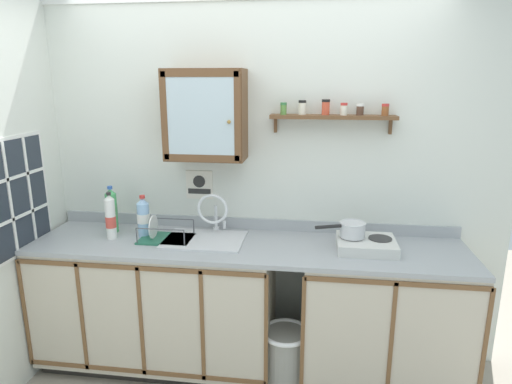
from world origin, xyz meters
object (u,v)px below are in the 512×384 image
bottle_water_blue_0 (143,217)px  trash_bin (285,358)px  sink (206,240)px  saucepan (352,229)px  bottle_opaque_white_1 (111,218)px  wall_cabinet (205,115)px  dish_rack (164,236)px  warning_sign (199,185)px  bottle_soda_green_2 (112,210)px  hot_plate_stove (366,244)px

bottle_water_blue_0 → trash_bin: bottle_water_blue_0 is taller
sink → saucepan: size_ratio=1.64×
saucepan → bottle_opaque_white_1: bottle_opaque_white_1 is taller
sink → wall_cabinet: bearing=96.4°
dish_rack → trash_bin: 1.13m
dish_rack → saucepan: bearing=1.3°
dish_rack → warning_sign: (0.17, 0.30, 0.29)m
wall_cabinet → trash_bin: bearing=-31.2°
bottle_soda_green_2 → wall_cabinet: 0.95m
hot_plate_stove → warning_sign: warning_sign is taller
bottle_water_blue_0 → wall_cabinet: wall_cabinet is taller
hot_plate_stove → warning_sign: size_ratio=1.77×
warning_sign → hot_plate_stove: bearing=-14.4°
dish_rack → wall_cabinet: (0.26, 0.18, 0.79)m
saucepan → dish_rack: 1.24m
sink → bottle_opaque_white_1: size_ratio=1.63×
saucepan → wall_cabinet: (-0.97, 0.15, 0.69)m
sink → bottle_water_blue_0: size_ratio=1.81×
bottle_opaque_white_1 → bottle_soda_green_2: size_ratio=0.98×
hot_plate_stove → wall_cabinet: size_ratio=0.62×
dish_rack → trash_bin: size_ratio=0.82×
saucepan → bottle_water_blue_0: size_ratio=1.11×
hot_plate_stove → sink: bearing=178.2°
sink → bottle_opaque_white_1: bearing=-174.4°
bottle_water_blue_0 → bottle_opaque_white_1: bottle_opaque_white_1 is taller
bottle_water_blue_0 → warning_sign: warning_sign is taller
hot_plate_stove → warning_sign: (-1.15, 0.30, 0.28)m
saucepan → hot_plate_stove: bearing=-13.4°
bottle_soda_green_2 → dish_rack: bottle_soda_green_2 is taller
bottle_soda_green_2 → trash_bin: size_ratio=0.78×
sink → trash_bin: sink is taller
bottle_soda_green_2 → wall_cabinet: wall_cabinet is taller
dish_rack → sink: bearing=7.9°
warning_sign → dish_rack: bearing=-119.5°
bottle_water_blue_0 → warning_sign: bearing=37.8°
hot_plate_stove → dish_rack: size_ratio=1.05×
sink → warning_sign: 0.43m
bottle_soda_green_2 → wall_cabinet: size_ratio=0.56×
saucepan → warning_sign: 1.11m
saucepan → bottle_opaque_white_1: bearing=-178.1°
bottle_water_blue_0 → dish_rack: 0.20m
wall_cabinet → bottle_soda_green_2: bearing=-174.1°
saucepan → wall_cabinet: bearing=171.2°
sink → hot_plate_stove: sink is taller
saucepan → warning_sign: bearing=165.6°
warning_sign → sink: bearing=-68.0°
sink → trash_bin: 0.93m
bottle_opaque_white_1 → wall_cabinet: 0.94m
sink → bottle_soda_green_2: bottle_soda_green_2 is taller
hot_plate_stove → bottle_soda_green_2: 1.75m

